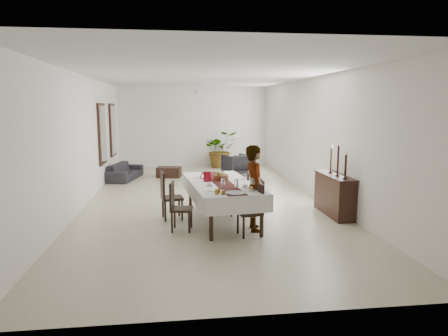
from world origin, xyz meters
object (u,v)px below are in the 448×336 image
sideboard_body (334,195)px  sofa (125,171)px  red_pitcher (207,176)px  woman (255,188)px  dining_table_top (221,184)px

sideboard_body → sofa: 7.33m
red_pitcher → woman: size_ratio=0.13×
woman → sideboard_body: woman is taller
red_pitcher → woman: (0.86, -0.87, -0.10)m
woman → sofa: size_ratio=0.92×
sideboard_body → red_pitcher: bearing=-179.5°
dining_table_top → woman: size_ratio=1.56×
red_pitcher → sofa: size_ratio=0.12×
dining_table_top → sideboard_body: sideboard_body is taller
dining_table_top → woman: 0.93m
sideboard_body → dining_table_top: bearing=-176.6°
dining_table_top → sideboard_body: (2.58, 0.16, -0.35)m
dining_table_top → red_pitcher: bearing=149.0°
red_pitcher → sideboard_body: 2.92m
woman → sofa: (-3.22, 6.02, -0.58)m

